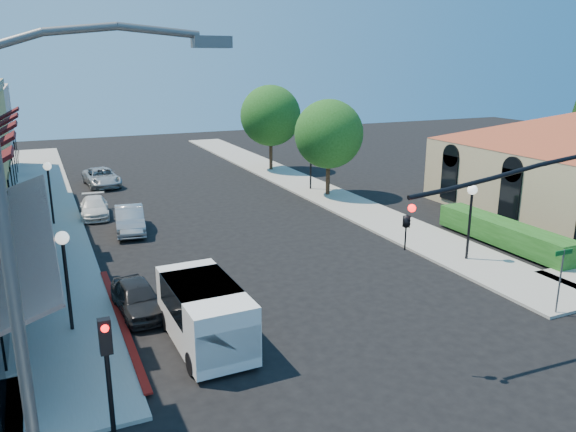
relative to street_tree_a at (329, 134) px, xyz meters
name	(u,v)px	position (x,y,z in m)	size (l,w,h in m)	color
ground	(424,396)	(-8.80, -22.00, -4.19)	(120.00, 120.00, 0.00)	black
sidewalk_left	(46,205)	(-17.55, 5.00, -4.13)	(3.50, 50.00, 0.12)	#9D9A8E
sidewalk_right	(296,181)	(-0.05, 5.00, -4.13)	(3.50, 50.00, 0.12)	#9D9A8E
curb_red_strip	(121,323)	(-15.70, -14.00, -4.19)	(0.25, 10.00, 0.06)	maroon
hedge	(503,245)	(2.90, -13.00, -4.19)	(1.40, 8.00, 1.10)	#1C4C15
street_tree_a	(329,134)	(0.00, 0.00, 0.00)	(4.56, 4.56, 6.48)	#372416
street_tree_b	(271,116)	(0.00, 10.00, 0.35)	(4.94, 4.94, 7.02)	#372416
signal_mast_arm	(553,216)	(-2.94, -20.50, -0.11)	(8.01, 0.39, 6.00)	black
secondary_signal	(107,358)	(-16.80, -20.59, -1.88)	(0.28, 0.42, 3.32)	black
cobra_streetlight	(41,305)	(-17.95, -24.00, 1.07)	(3.60, 0.25, 9.31)	#595B5E
street_name_sign	(561,271)	(-1.30, -19.80, -2.50)	(0.80, 0.06, 2.50)	#595B5E
lamppost_left_near	(64,256)	(-17.30, -14.00, -1.46)	(0.44, 0.44, 3.57)	black
lamppost_left_far	(49,177)	(-17.30, 0.00, -1.46)	(0.44, 0.44, 3.57)	black
lamppost_right_near	(471,203)	(-0.30, -14.00, -1.46)	(0.44, 0.44, 3.57)	black
lamppost_right_far	(311,152)	(-0.30, 2.00, -1.46)	(0.44, 0.44, 3.57)	black
white_van	(205,311)	(-13.41, -16.72, -3.01)	(2.14, 4.67, 2.05)	white
parked_car_a	(137,298)	(-15.00, -13.42, -3.59)	(1.44, 3.57, 1.22)	black
parked_car_b	(130,220)	(-13.60, -3.01, -3.51)	(1.44, 4.14, 1.36)	#9D9FA2
parked_car_c	(94,207)	(-15.00, 1.02, -3.64)	(1.56, 3.83, 1.11)	white
parked_car_d	(102,177)	(-13.60, 9.57, -3.54)	(2.16, 4.69, 1.30)	#ABADB1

